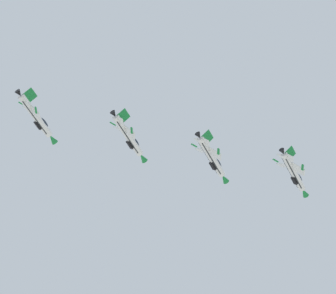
{
  "coord_description": "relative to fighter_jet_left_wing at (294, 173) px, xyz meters",
  "views": [
    {
      "loc": [
        0.58,
        -0.28,
        1.78
      ],
      "look_at": [
        -2.18,
        91.62,
        145.12
      ],
      "focal_mm": 75.8,
      "sensor_mm": 36.0,
      "label": 1
    }
  ],
  "objects": [
    {
      "name": "fighter_jet_right_wing",
      "position": [
        -20.64,
        -7.13,
        -3.02
      ],
      "size": [
        9.26,
        14.91,
        7.73
      ],
      "rotation": [
        0.0,
        0.86,
        5.82
      ],
      "color": "silver"
    },
    {
      "name": "fighter_jet_left_wing",
      "position": [
        0.0,
        0.0,
        0.0
      ],
      "size": [
        9.23,
        14.91,
        7.79
      ],
      "rotation": [
        0.0,
        0.87,
        5.82
      ],
      "color": "silver"
    },
    {
      "name": "fighter_jet_left_outer",
      "position": [
        -40.62,
        -11.8,
        0.11
      ],
      "size": [
        9.06,
        14.91,
        8.11
      ],
      "rotation": [
        0.0,
        0.92,
        5.82
      ],
      "color": "silver"
    },
    {
      "name": "fighter_jet_right_outer",
      "position": [
        -61.78,
        -19.14,
        -1.91
      ],
      "size": [
        8.99,
        14.91,
        8.22
      ],
      "rotation": [
        0.0,
        0.94,
        5.82
      ],
      "color": "silver"
    }
  ]
}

